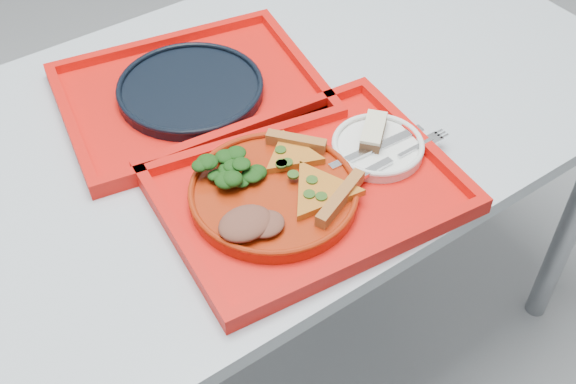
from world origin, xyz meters
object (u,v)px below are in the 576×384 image
object	(u,v)px
tray_main	(306,190)
dessert_bar	(373,131)
tray_far	(191,97)
dinner_plate	(274,195)
navy_plate	(191,90)

from	to	relation	value
tray_main	dessert_bar	bearing A→B (deg)	13.83
tray_far	dinner_plate	xyz separation A→B (m)	(-0.03, -0.30, 0.02)
tray_far	tray_main	bearing A→B (deg)	-73.94
tray_main	tray_far	world-z (taller)	same
dinner_plate	navy_plate	world-z (taller)	dinner_plate
dessert_bar	tray_main	bearing A→B (deg)	147.34
dinner_plate	dessert_bar	distance (m)	0.21
tray_far	navy_plate	bearing A→B (deg)	100.61
navy_plate	dessert_bar	xyz separation A→B (m)	(0.18, -0.29, 0.02)
tray_far	dinner_plate	world-z (taller)	dinner_plate
dinner_plate	navy_plate	size ratio (longest dim) A/B	1.00
tray_far	navy_plate	xyz separation A→B (m)	(0.00, 0.00, 0.01)
tray_main	dinner_plate	bearing A→B (deg)	175.55
tray_main	tray_far	bearing A→B (deg)	101.30
tray_far	dinner_plate	size ratio (longest dim) A/B	1.73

